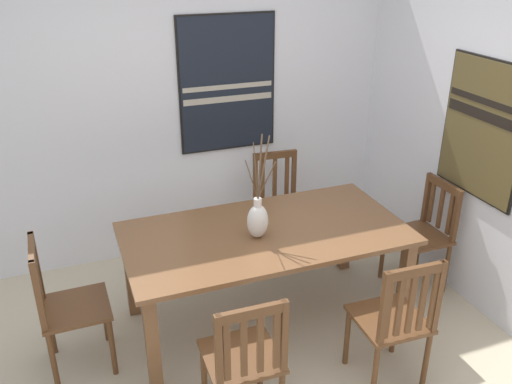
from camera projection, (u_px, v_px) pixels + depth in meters
name	position (u px, v px, depth m)	size (l,w,h in m)	color
ground_plane	(264.00, 374.00, 3.59)	(6.40, 6.40, 0.03)	beige
wall_back	(185.00, 102.00, 4.60)	(6.40, 0.12, 2.70)	silver
dining_table	(265.00, 243.00, 3.82)	(1.97, 1.02, 0.75)	brown
centerpiece_vase	(258.00, 219.00, 3.64)	(0.22, 0.23, 0.70)	silver
chair_0	(244.00, 358.00, 3.01)	(0.43, 0.43, 0.92)	brown
chair_1	(65.00, 304.00, 3.44)	(0.43, 0.43, 0.95)	brown
chair_2	(396.00, 319.00, 3.30)	(0.43, 0.43, 0.95)	brown
chair_3	(423.00, 233.00, 4.33)	(0.42, 0.42, 0.90)	brown
chair_4	(279.00, 205.00, 4.78)	(0.45, 0.45, 0.93)	brown
painting_on_back_wall	(227.00, 84.00, 4.60)	(0.85, 0.05, 1.16)	black
painting_on_side_wall	(483.00, 129.00, 3.85)	(0.05, 0.77, 1.00)	black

